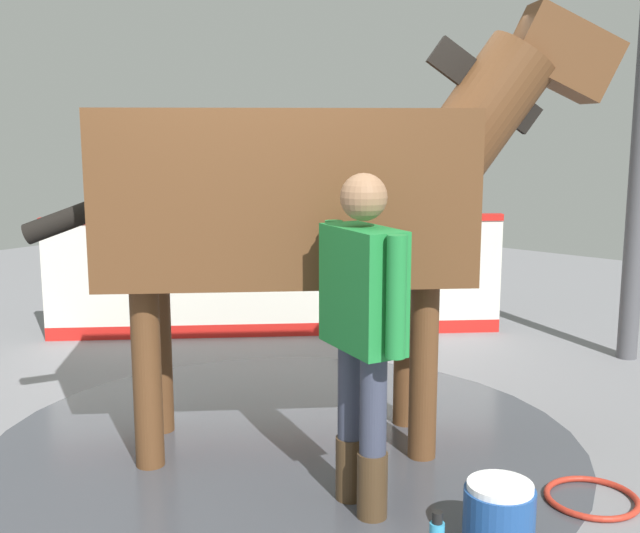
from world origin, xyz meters
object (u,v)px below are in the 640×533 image
at_px(hose_coil, 592,498).
at_px(horse, 305,193).
at_px(handler, 362,321).
at_px(wash_bucket, 499,516).

bearing_deg(hose_coil, horse, -167.49).
xyz_separation_m(horse, handler, (0.75, -0.45, -0.54)).
relative_size(horse, wash_bucket, 7.93).
distance_m(horse, wash_bucket, 2.02).
bearing_deg(wash_bucket, hose_coil, 77.24).
distance_m(horse, hose_coil, 2.23).
xyz_separation_m(handler, wash_bucket, (0.71, 0.09, -0.81)).
height_order(handler, hose_coil, handler).
xyz_separation_m(wash_bucket, hose_coil, (0.16, 0.71, -0.13)).
relative_size(horse, hose_coil, 5.41).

